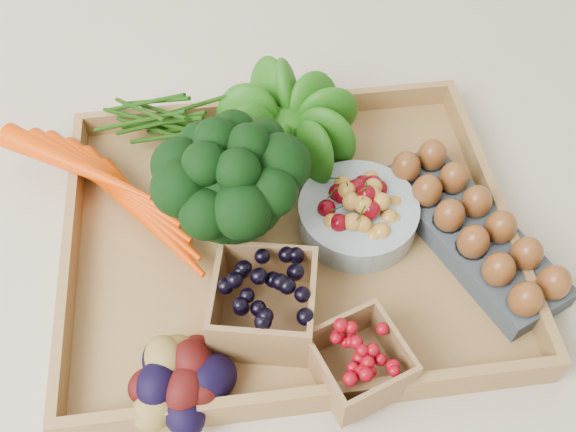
{
  "coord_description": "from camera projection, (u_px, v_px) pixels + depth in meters",
  "views": [
    {
      "loc": [
        -0.06,
        -0.46,
        0.69
      ],
      "look_at": [
        0.0,
        0.0,
        0.06
      ],
      "focal_mm": 40.0,
      "sensor_mm": 36.0,
      "label": 1
    }
  ],
  "objects": [
    {
      "name": "ground",
      "position": [
        288.0,
        244.0,
        0.83
      ],
      "size": [
        4.0,
        4.0,
        0.0
      ],
      "primitive_type": "plane",
      "color": "beige",
      "rests_on": "ground"
    },
    {
      "name": "tray",
      "position": [
        288.0,
        240.0,
        0.82
      ],
      "size": [
        0.55,
        0.45,
        0.01
      ],
      "primitive_type": "cube",
      "color": "#A47A44",
      "rests_on": "ground"
    },
    {
      "name": "carrots",
      "position": [
        126.0,
        194.0,
        0.82
      ],
      "size": [
        0.24,
        0.17,
        0.06
      ],
      "primitive_type": null,
      "color": "#F13F00",
      "rests_on": "tray"
    },
    {
      "name": "lettuce",
      "position": [
        289.0,
        120.0,
        0.85
      ],
      "size": [
        0.13,
        0.13,
        0.13
      ],
      "primitive_type": "sphere",
      "color": "#0D510C",
      "rests_on": "tray"
    },
    {
      "name": "broccoli",
      "position": [
        233.0,
        208.0,
        0.76
      ],
      "size": [
        0.17,
        0.17,
        0.14
      ],
      "primitive_type": null,
      "color": "black",
      "rests_on": "tray"
    },
    {
      "name": "cherry_bowl",
      "position": [
        358.0,
        215.0,
        0.81
      ],
      "size": [
        0.15,
        0.15,
        0.04
      ],
      "primitive_type": "cylinder",
      "color": "#8C9EA5",
      "rests_on": "tray"
    },
    {
      "name": "egg_carton",
      "position": [
        470.0,
        234.0,
        0.8
      ],
      "size": [
        0.19,
        0.28,
        0.03
      ],
      "primitive_type": "cube",
      "rotation": [
        0.0,
        0.0,
        0.4
      ],
      "color": "#3A434A",
      "rests_on": "tray"
    },
    {
      "name": "potatoes",
      "position": [
        174.0,
        372.0,
        0.67
      ],
      "size": [
        0.13,
        0.13,
        0.08
      ],
      "primitive_type": null,
      "color": "#390909",
      "rests_on": "tray"
    },
    {
      "name": "punnet_blackberry",
      "position": [
        264.0,
        303.0,
        0.72
      ],
      "size": [
        0.13,
        0.13,
        0.08
      ],
      "primitive_type": "cube",
      "rotation": [
        0.0,
        0.0,
        -0.21
      ],
      "color": "black",
      "rests_on": "tray"
    },
    {
      "name": "punnet_raspberry",
      "position": [
        359.0,
        362.0,
        0.68
      ],
      "size": [
        0.12,
        0.12,
        0.06
      ],
      "primitive_type": "cube",
      "rotation": [
        0.0,
        0.0,
        0.34
      ],
      "color": "maroon",
      "rests_on": "tray"
    }
  ]
}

